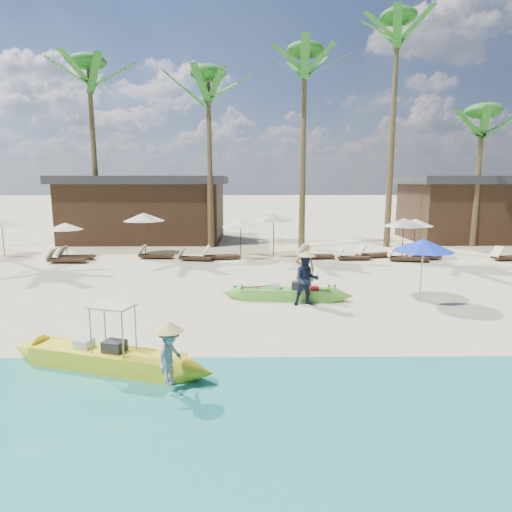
{
  "coord_description": "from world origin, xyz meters",
  "views": [
    {
      "loc": [
        -0.89,
        -11.62,
        3.92
      ],
      "look_at": [
        -0.75,
        2.0,
        1.56
      ],
      "focal_mm": 30.0,
      "sensor_mm": 36.0,
      "label": 1
    }
  ],
  "objects_px": {
    "green_canoe": "(286,294)",
    "yellow_canoe": "(106,358)",
    "blue_umbrella": "(423,245)",
    "tourist": "(305,270)"
  },
  "relations": [
    {
      "from": "tourist",
      "to": "blue_umbrella",
      "type": "bearing_deg",
      "value": -168.26
    },
    {
      "from": "yellow_canoe",
      "to": "tourist",
      "type": "distance_m",
      "value": 7.59
    },
    {
      "from": "yellow_canoe",
      "to": "tourist",
      "type": "height_order",
      "value": "tourist"
    },
    {
      "from": "green_canoe",
      "to": "tourist",
      "type": "xyz_separation_m",
      "value": [
        0.65,
        0.39,
        0.73
      ]
    },
    {
      "from": "tourist",
      "to": "blue_umbrella",
      "type": "height_order",
      "value": "blue_umbrella"
    },
    {
      "from": "green_canoe",
      "to": "blue_umbrella",
      "type": "xyz_separation_m",
      "value": [
        4.41,
        -0.29,
        1.69
      ]
    },
    {
      "from": "yellow_canoe",
      "to": "blue_umbrella",
      "type": "xyz_separation_m",
      "value": [
        8.67,
        5.06,
        1.67
      ]
    },
    {
      "from": "green_canoe",
      "to": "yellow_canoe",
      "type": "xyz_separation_m",
      "value": [
        -4.27,
        -5.35,
        0.02
      ]
    },
    {
      "from": "yellow_canoe",
      "to": "blue_umbrella",
      "type": "bearing_deg",
      "value": 47.3
    },
    {
      "from": "green_canoe",
      "to": "yellow_canoe",
      "type": "relative_size",
      "value": 0.93
    }
  ]
}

